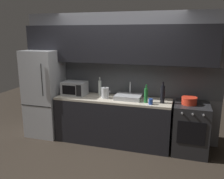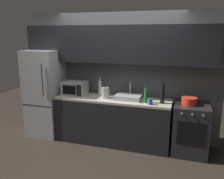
{
  "view_description": "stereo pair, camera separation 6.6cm",
  "coord_description": "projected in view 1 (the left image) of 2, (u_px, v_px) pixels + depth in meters",
  "views": [
    {
      "loc": [
        1.23,
        -3.23,
        2.1
      ],
      "look_at": [
        -0.02,
        0.9,
        1.07
      ],
      "focal_mm": 37.75,
      "sensor_mm": 36.0,
      "label": 1
    },
    {
      "loc": [
        1.29,
        -3.21,
        2.1
      ],
      "look_at": [
        -0.02,
        0.9,
        1.07
      ],
      "focal_mm": 37.75,
      "sensor_mm": 36.0,
      "label": 2
    }
  ],
  "objects": [
    {
      "name": "ground_plane",
      "position": [
        97.0,
        165.0,
        3.84
      ],
      "size": [
        10.0,
        10.0,
        0.0
      ],
      "primitive_type": "plane",
      "color": "#2D261E"
    },
    {
      "name": "back_wall",
      "position": [
        117.0,
        62.0,
        4.6
      ],
      "size": [
        3.94,
        0.44,
        2.5
      ],
      "color": "slate",
      "rests_on": "ground"
    },
    {
      "name": "counter_run",
      "position": [
        113.0,
        120.0,
        4.58
      ],
      "size": [
        2.2,
        0.6,
        0.9
      ],
      "color": "black",
      "rests_on": "ground"
    },
    {
      "name": "refrigerator",
      "position": [
        45.0,
        93.0,
        4.89
      ],
      "size": [
        0.68,
        0.69,
        1.77
      ],
      "color": "#B7BABF",
      "rests_on": "ground"
    },
    {
      "name": "oven_range",
      "position": [
        190.0,
        129.0,
        4.17
      ],
      "size": [
        0.6,
        0.62,
        0.9
      ],
      "color": "#232326",
      "rests_on": "ground"
    },
    {
      "name": "microwave",
      "position": [
        75.0,
        88.0,
        4.68
      ],
      "size": [
        0.46,
        0.35,
        0.27
      ],
      "color": "#A8AAAF",
      "rests_on": "counter_run"
    },
    {
      "name": "sink_basin",
      "position": [
        128.0,
        97.0,
        4.41
      ],
      "size": [
        0.48,
        0.38,
        0.3
      ],
      "color": "#ADAFB5",
      "rests_on": "counter_run"
    },
    {
      "name": "kettle",
      "position": [
        105.0,
        93.0,
        4.46
      ],
      "size": [
        0.18,
        0.14,
        0.23
      ],
      "color": "#B7BABF",
      "rests_on": "counter_run"
    },
    {
      "name": "wine_bottle_clear",
      "position": [
        100.0,
        88.0,
        4.66
      ],
      "size": [
        0.06,
        0.06,
        0.36
      ],
      "color": "silver",
      "rests_on": "counter_run"
    },
    {
      "name": "wine_bottle_dark",
      "position": [
        163.0,
        94.0,
        4.12
      ],
      "size": [
        0.07,
        0.07,
        0.38
      ],
      "color": "black",
      "rests_on": "counter_run"
    },
    {
      "name": "wine_bottle_green",
      "position": [
        146.0,
        95.0,
        4.16
      ],
      "size": [
        0.07,
        0.07,
        0.33
      ],
      "color": "#1E6B2D",
      "rests_on": "counter_run"
    },
    {
      "name": "mug_blue",
      "position": [
        151.0,
        102.0,
        4.07
      ],
      "size": [
        0.07,
        0.07,
        0.1
      ],
      "primitive_type": "cylinder",
      "color": "#234299",
      "rests_on": "counter_run"
    },
    {
      "name": "cooking_pot",
      "position": [
        189.0,
        101.0,
        4.07
      ],
      "size": [
        0.26,
        0.26,
        0.13
      ],
      "color": "red",
      "rests_on": "oven_range"
    }
  ]
}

